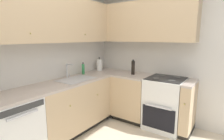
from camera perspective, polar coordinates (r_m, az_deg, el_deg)
wall_back at (r=3.00m, az=-23.30°, el=3.04°), size 3.54×0.05×2.51m
wall_right at (r=3.47m, az=18.66°, el=4.21°), size 0.05×3.21×2.51m
dishwasher at (r=2.68m, az=-29.33°, el=-16.79°), size 0.60×0.63×0.86m
lower_cabinets_back at (r=3.19m, az=-12.63°, el=-11.24°), size 1.41×0.62×0.86m
countertop_back at (r=3.06m, az=-12.95°, el=-3.51°), size 2.61×0.60×0.03m
lower_cabinets_right at (r=3.50m, az=9.41°, el=-9.19°), size 0.62×1.43×0.86m
countertop_right at (r=3.37m, az=9.61°, el=-2.09°), size 0.60×1.43×0.03m
oven_range at (r=3.35m, az=16.51°, el=-9.96°), size 0.68×0.62×1.04m
upper_cabinets_back at (r=2.99m, az=-17.98°, el=15.23°), size 2.29×0.34×0.72m
upper_cabinets_right at (r=3.49m, az=9.19°, el=14.82°), size 0.32×1.98×0.72m
sink at (r=3.10m, az=-11.21°, el=-3.65°), size 0.61×0.40×0.10m
faucet at (r=3.22m, az=-13.87°, el=0.21°), size 0.07×0.16×0.26m
soap_bottle at (r=3.49m, az=-9.16°, el=0.33°), size 0.05×0.05×0.23m
paper_towel_roll at (r=3.82m, az=-4.05°, el=1.60°), size 0.11×0.11×0.30m
oil_bottle at (r=3.43m, az=6.71°, el=0.77°), size 0.07×0.07×0.28m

